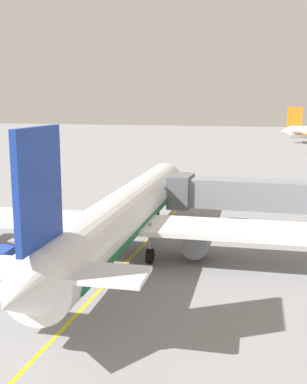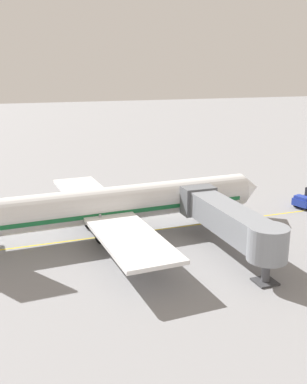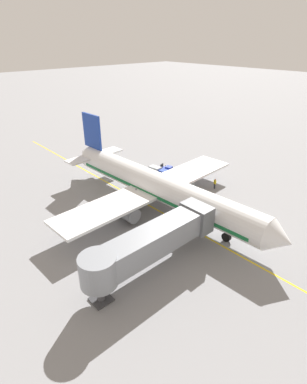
{
  "view_description": "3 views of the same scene",
  "coord_description": "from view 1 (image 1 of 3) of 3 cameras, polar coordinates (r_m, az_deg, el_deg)",
  "views": [
    {
      "loc": [
        10.5,
        -33.11,
        11.75
      ],
      "look_at": [
        -0.06,
        7.42,
        3.83
      ],
      "focal_mm": 44.94,
      "sensor_mm": 36.0,
      "label": 1
    },
    {
      "loc": [
        42.78,
        -9.72,
        17.09
      ],
      "look_at": [
        -1.01,
        6.26,
        4.07
      ],
      "focal_mm": 41.2,
      "sensor_mm": 36.0,
      "label": 2
    },
    {
      "loc": [
        24.81,
        28.43,
        21.45
      ],
      "look_at": [
        0.43,
        1.7,
        2.85
      ],
      "focal_mm": 28.36,
      "sensor_mm": 36.0,
      "label": 3
    }
  ],
  "objects": [
    {
      "name": "baggage_tug_lead",
      "position": [
        42.69,
        -9.98,
        -4.44
      ],
      "size": [
        1.37,
        2.55,
        1.62
      ],
      "color": "#B21E1E",
      "rests_on": "ground"
    },
    {
      "name": "baggage_cart_second_in_train",
      "position": [
        35.76,
        -17.42,
        -7.38
      ],
      "size": [
        1.56,
        2.96,
        1.58
      ],
      "color": "#4C4C51",
      "rests_on": "ground"
    },
    {
      "name": "jet_bridge",
      "position": [
        44.29,
        11.86,
        -0.31
      ],
      "size": [
        15.65,
        3.5,
        4.98
      ],
      "color": "gray",
      "rests_on": "ground"
    },
    {
      "name": "baggage_tug_spare",
      "position": [
        37.08,
        -15.54,
        -7.01
      ],
      "size": [
        2.16,
        2.77,
        1.62
      ],
      "color": "navy",
      "rests_on": "ground"
    },
    {
      "name": "ground_crew_loader",
      "position": [
        43.7,
        -15.8,
        -4.01
      ],
      "size": [
        0.37,
        0.7,
        1.69
      ],
      "color": "#232328",
      "rests_on": "ground"
    },
    {
      "name": "gate_lead_in_line",
      "position": [
        36.67,
        -2.86,
        -7.98
      ],
      "size": [
        0.24,
        80.0,
        0.01
      ],
      "primitive_type": "cube",
      "color": "gold",
      "rests_on": "ground"
    },
    {
      "name": "ground_plane",
      "position": [
        36.67,
        -2.86,
        -7.99
      ],
      "size": [
        400.0,
        400.0,
        0.0
      ],
      "primitive_type": "plane",
      "color": "gray"
    },
    {
      "name": "parked_airliner",
      "position": [
        37.09,
        -3.32,
        -2.66
      ],
      "size": [
        30.19,
        37.31,
        10.63
      ],
      "color": "white",
      "rests_on": "ground"
    },
    {
      "name": "baggage_cart_front",
      "position": [
        38.12,
        -15.41,
        -6.14
      ],
      "size": [
        1.56,
        2.96,
        1.58
      ],
      "color": "#4C4C51",
      "rests_on": "ground"
    },
    {
      "name": "pushback_tractor",
      "position": [
        62.96,
        3.64,
        0.95
      ],
      "size": [
        3.33,
        4.84,
        2.4
      ],
      "color": "#1E339E",
      "rests_on": "ground"
    }
  ]
}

